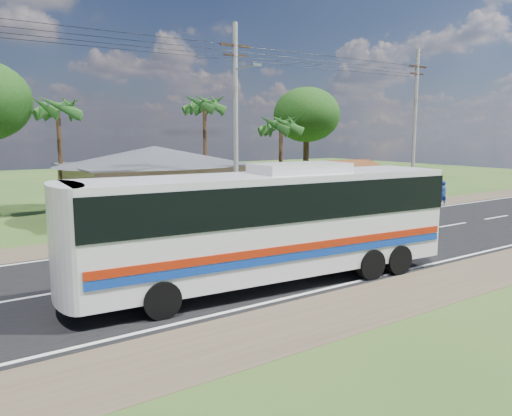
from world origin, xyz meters
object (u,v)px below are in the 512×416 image
Objects in this scene: waiting_shed at (342,169)px; person at (442,194)px; coach_bus at (273,216)px; motorcycle at (198,227)px.

waiting_shed is 7.54m from person.
person is (20.93, 8.02, -1.47)m from coach_bus.
motorcycle is at bearing -166.34° from waiting_shed.
coach_bus is 22.46m from person.
person is at bearing -29.70° from waiting_shed.
waiting_shed is 18.66m from coach_bus.
motorcycle is (1.53, 8.48, -1.90)m from coach_bus.
waiting_shed is 0.38× the size of coach_bus.
waiting_shed is 2.78× the size of motorcycle.
waiting_shed is at bearing 43.53° from coach_bus.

